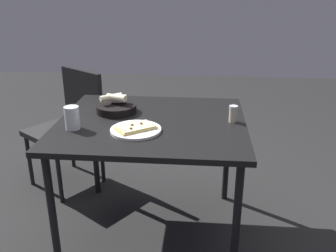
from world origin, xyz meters
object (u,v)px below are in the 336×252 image
Objects in this scene: pizza_plate at (136,129)px; chair_near at (71,120)px; beer_glass at (72,119)px; dining_table at (152,131)px; pepper_shaker at (233,115)px; bread_basket at (117,107)px.

pizza_plate is 0.99m from chair_near.
chair_near reaches higher than pizza_plate.
chair_near is at bearing 111.00° from beer_glass.
dining_table is 3.93× the size of pizza_plate.
dining_table is 1.23× the size of chair_near.
pizza_plate is (-0.06, -0.16, 0.08)m from dining_table.
pizza_plate is 2.84× the size of pepper_shaker.
chair_near is (-0.68, 0.58, -0.17)m from dining_table.
dining_table is at bearing -176.99° from pepper_shaker.
pizza_plate is 0.31× the size of chair_near.
beer_glass is 1.31× the size of pepper_shaker.
beer_glass is 0.83m from chair_near.
chair_near is at bearing 153.90° from pepper_shaker.
dining_table is at bearing -40.34° from chair_near.
dining_table is 4.42× the size of bread_basket.
pizza_plate is at bearing -50.01° from chair_near.
beer_glass is at bearing -121.27° from bread_basket.
beer_glass reaches higher than pizza_plate.
dining_table is at bearing 68.65° from pizza_plate.
pizza_plate is at bearing -111.35° from dining_table.
dining_table is 0.44m from beer_glass.
bread_basket is 0.33m from beer_glass.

